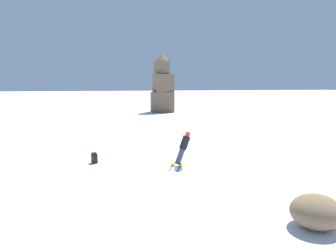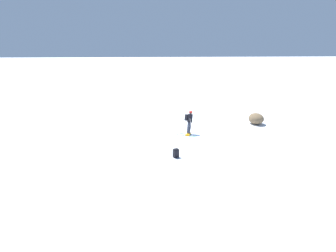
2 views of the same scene
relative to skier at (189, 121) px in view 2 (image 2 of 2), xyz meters
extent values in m
plane|color=white|center=(-0.06, 0.11, -0.91)|extent=(300.00, 300.00, 0.00)
cube|color=#1E7AC6|center=(-0.44, 0.19, -0.91)|extent=(0.80, 1.47, 0.01)
cube|color=#1E7AC6|center=(-0.12, 0.03, -0.91)|extent=(0.80, 1.47, 0.01)
cube|color=orange|center=(-0.44, 0.19, -0.84)|extent=(0.25, 0.31, 0.12)
cube|color=orange|center=(-0.12, 0.03, -0.84)|extent=(0.25, 0.31, 0.12)
cylinder|color=#2D3342|center=(-0.14, 0.04, -0.43)|extent=(0.55, 0.45, 0.79)
cylinder|color=black|center=(0.05, -0.06, 0.20)|extent=(0.61, 0.53, 0.66)
sphere|color=tan|center=(0.16, -0.11, 0.58)|extent=(0.33, 0.31, 0.27)
sphere|color=#AD231E|center=(0.17, -0.12, 0.61)|extent=(0.38, 0.36, 0.31)
cube|color=black|center=(0.17, 0.17, 0.23)|extent=(0.44, 0.34, 0.51)
cylinder|color=#B7B7BC|center=(-0.63, -0.05, -0.33)|extent=(0.94, 0.12, 1.17)
cylinder|color=#B7B7BC|center=(0.12, -0.43, -0.40)|extent=(0.20, 0.50, 1.03)
cube|color=black|center=(-3.96, 1.43, -0.69)|extent=(0.32, 0.36, 0.44)
cube|color=black|center=(-3.96, 1.43, -0.44)|extent=(0.29, 0.33, 0.06)
ellipsoid|color=brown|center=(1.94, -5.70, -0.48)|extent=(1.34, 1.14, 0.87)
camera|label=1|loc=(-3.18, -11.03, 2.76)|focal=28.00mm
camera|label=2|loc=(-17.20, 3.16, 4.91)|focal=28.00mm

